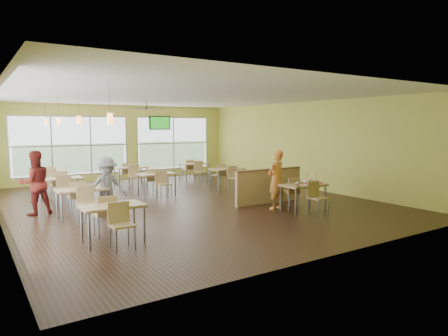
{
  "coord_description": "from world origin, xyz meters",
  "views": [
    {
      "loc": [
        -5.6,
        -10.75,
        2.31
      ],
      "look_at": [
        0.63,
        -1.18,
        1.11
      ],
      "focal_mm": 32.0,
      "sensor_mm": 36.0,
      "label": 1
    }
  ],
  "objects_px": {
    "main_table": "(303,189)",
    "half_wall_divider": "(269,186)",
    "food_basket": "(312,181)",
    "man_plaid": "(276,180)"
  },
  "relations": [
    {
      "from": "main_table",
      "to": "food_basket",
      "type": "height_order",
      "value": "main_table"
    },
    {
      "from": "main_table",
      "to": "food_basket",
      "type": "bearing_deg",
      "value": 14.9
    },
    {
      "from": "main_table",
      "to": "half_wall_divider",
      "type": "relative_size",
      "value": 0.63
    },
    {
      "from": "main_table",
      "to": "half_wall_divider",
      "type": "height_order",
      "value": "half_wall_divider"
    },
    {
      "from": "main_table",
      "to": "half_wall_divider",
      "type": "distance_m",
      "value": 1.45
    },
    {
      "from": "main_table",
      "to": "food_basket",
      "type": "relative_size",
      "value": 5.92
    },
    {
      "from": "half_wall_divider",
      "to": "food_basket",
      "type": "relative_size",
      "value": 9.35
    },
    {
      "from": "main_table",
      "to": "half_wall_divider",
      "type": "xyz_separation_m",
      "value": [
        0.0,
        1.45,
        -0.11
      ]
    },
    {
      "from": "half_wall_divider",
      "to": "food_basket",
      "type": "bearing_deg",
      "value": -71.13
    },
    {
      "from": "half_wall_divider",
      "to": "man_plaid",
      "type": "bearing_deg",
      "value": -116.88
    }
  ]
}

